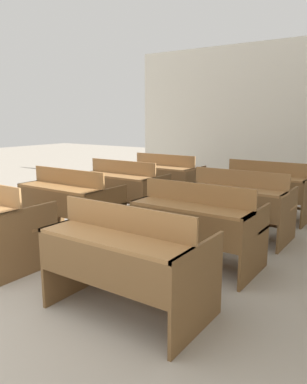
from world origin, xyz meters
name	(u,v)px	position (x,y,z in m)	size (l,w,h in m)	color
wall_back	(264,118)	(0.00, 6.97, 1.55)	(6.15, 0.06, 3.10)	white
bench_front_right	(127,257)	(0.89, 1.18, 0.47)	(1.25, 0.77, 0.90)	brown
bench_second_left	(70,201)	(-1.01, 2.36, 0.47)	(1.25, 0.77, 0.90)	brown
bench_second_right	(197,223)	(0.88, 2.37, 0.47)	(1.25, 0.77, 0.90)	brown
bench_third_left	(123,187)	(-1.04, 3.52, 0.47)	(1.25, 0.77, 0.90)	brown
bench_third_right	(239,203)	(0.88, 3.53, 0.47)	(1.25, 0.77, 0.90)	brown
bench_back_left	(165,177)	(-1.04, 4.74, 0.47)	(1.25, 0.77, 0.90)	brown
bench_back_right	(267,188)	(0.86, 4.70, 0.47)	(1.25, 0.77, 0.90)	brown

